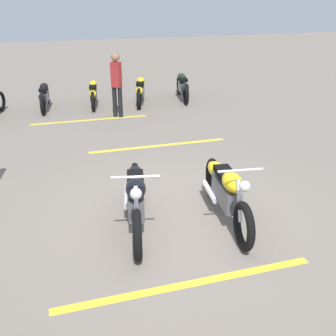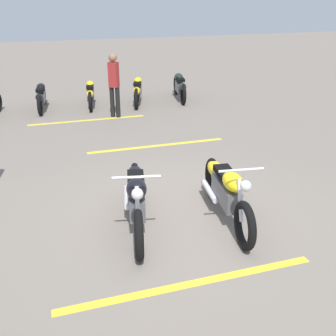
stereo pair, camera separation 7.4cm
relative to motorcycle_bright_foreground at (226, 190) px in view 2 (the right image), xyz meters
The scene contains 11 objects.
ground_plane 0.87m from the motorcycle_bright_foreground, 65.80° to the left, with size 60.00×60.00×0.00m, color slate.
motorcycle_bright_foreground is the anchor object (origin of this frame).
motorcycle_dark_foreground 1.35m from the motorcycle_bright_foreground, 78.39° to the left, with size 2.18×0.78×1.04m.
motorcycle_row_far_left 7.84m from the motorcycle_bright_foreground, 17.59° to the right, with size 2.15×0.64×0.82m.
motorcycle_row_left 7.47m from the motorcycle_bright_foreground, ahead, with size 2.02×0.84×0.80m.
motorcycle_row_center 7.64m from the motorcycle_bright_foreground, ahead, with size 1.97×0.53×0.75m.
motorcycle_row_right 7.99m from the motorcycle_bright_foreground, 14.87° to the left, with size 1.99×0.45×0.75m.
bystander_near_row 6.18m from the motorcycle_bright_foreground, ahead, with size 0.31×0.32×1.77m.
parking_stripe_near 1.76m from the motorcycle_bright_foreground, 138.39° to the left, with size 3.20×0.12×0.01m, color yellow.
parking_stripe_mid 3.45m from the motorcycle_bright_foreground, ahead, with size 3.20×0.12×0.01m, color yellow.
parking_stripe_far 6.18m from the motorcycle_bright_foreground, ahead, with size 3.20×0.12×0.01m, color yellow.
Camera 2 is at (-5.02, 2.08, 3.10)m, focal length 42.61 mm.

